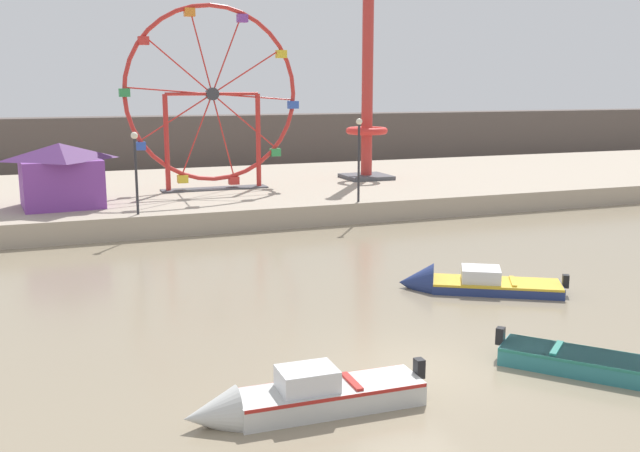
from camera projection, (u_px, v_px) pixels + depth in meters
name	position (u px, v px, depth m)	size (l,w,h in m)	color
ground_plane	(418.00, 369.00, 17.98)	(240.00, 240.00, 0.00)	gray
quay_promenade	(198.00, 194.00, 43.09)	(110.00, 18.92, 1.07)	tan
distant_town_skyline	(152.00, 143.00, 59.96)	(140.00, 3.00, 4.40)	#564C47
motorboat_teal_painted	(607.00, 366.00, 17.52)	(3.80, 4.13, 1.16)	teal
motorboat_navy_blue	(462.00, 283.00, 24.84)	(5.45, 4.01, 1.42)	navy
motorboat_pale_grey	(295.00, 399.00, 15.47)	(5.44, 1.25, 1.28)	silver
ferris_wheel_red_frame	(212.00, 98.00, 40.43)	(10.07, 1.20, 10.26)	red
drop_tower_red_tower	(367.00, 110.00, 45.32)	(2.80, 2.80, 11.79)	#BC332D
carnival_booth_purple_stall	(61.00, 174.00, 35.25)	(4.34, 4.14, 3.11)	purple
promenade_lamp_near	(136.00, 161.00, 32.92)	(0.32, 0.32, 3.78)	#2D2D33
promenade_lamp_far	(359.00, 148.00, 36.48)	(0.32, 0.32, 4.22)	#2D2D33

